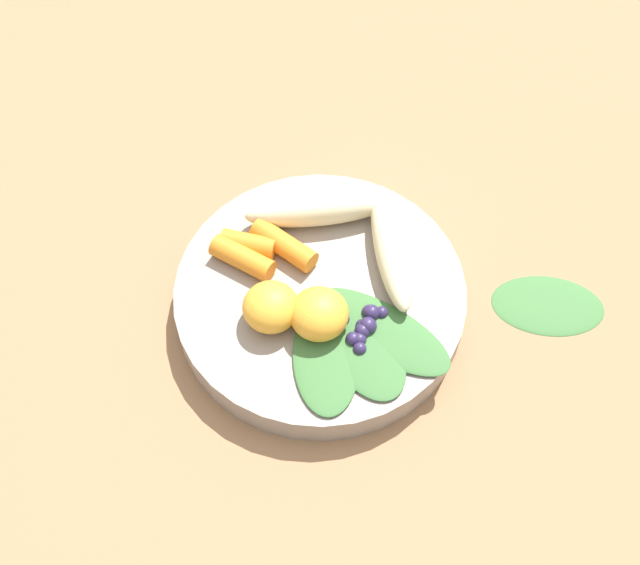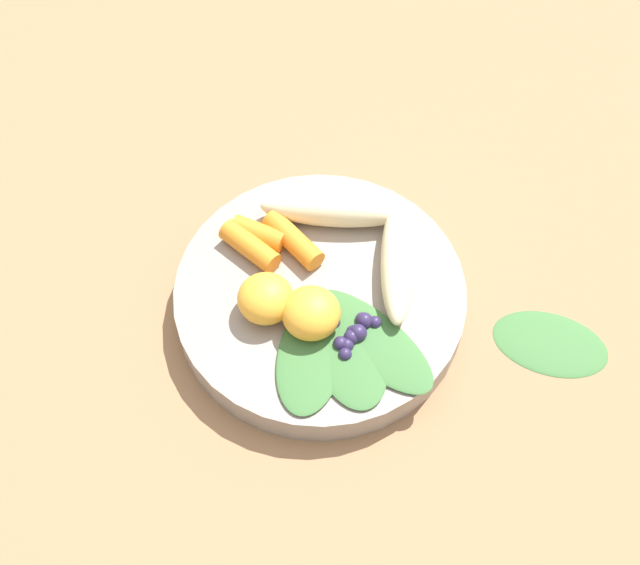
{
  "view_description": "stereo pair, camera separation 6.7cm",
  "coord_description": "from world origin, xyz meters",
  "px_view_note": "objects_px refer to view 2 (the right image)",
  "views": [
    {
      "loc": [
        -0.3,
        -0.19,
        0.61
      ],
      "look_at": [
        0.0,
        0.0,
        0.04
      ],
      "focal_mm": 46.98,
      "sensor_mm": 36.0,
      "label": 1
    },
    {
      "loc": [
        -0.26,
        -0.24,
        0.61
      ],
      "look_at": [
        0.0,
        0.0,
        0.04
      ],
      "focal_mm": 46.98,
      "sensor_mm": 36.0,
      "label": 2
    }
  ],
  "objects_px": {
    "banana_peeled_left": "(334,210)",
    "banana_peeled_right": "(398,258)",
    "kale_leaf_stray": "(551,343)",
    "orange_segment_near": "(311,313)",
    "bowl": "(320,298)"
  },
  "relations": [
    {
      "from": "banana_peeled_left",
      "to": "banana_peeled_right",
      "type": "xyz_separation_m",
      "value": [
        0.0,
        -0.07,
        0.0
      ]
    },
    {
      "from": "banana_peeled_right",
      "to": "kale_leaf_stray",
      "type": "height_order",
      "value": "banana_peeled_right"
    },
    {
      "from": "banana_peeled_right",
      "to": "orange_segment_near",
      "type": "distance_m",
      "value": 0.09
    },
    {
      "from": "kale_leaf_stray",
      "to": "orange_segment_near",
      "type": "bearing_deg",
      "value": -164.07
    },
    {
      "from": "bowl",
      "to": "orange_segment_near",
      "type": "xyz_separation_m",
      "value": [
        -0.03,
        -0.02,
        0.03
      ]
    },
    {
      "from": "bowl",
      "to": "banana_peeled_left",
      "type": "xyz_separation_m",
      "value": [
        0.06,
        0.04,
        0.03
      ]
    },
    {
      "from": "banana_peeled_right",
      "to": "bowl",
      "type": "bearing_deg",
      "value": 111.9
    },
    {
      "from": "bowl",
      "to": "banana_peeled_right",
      "type": "relative_size",
      "value": 1.92
    },
    {
      "from": "banana_peeled_right",
      "to": "kale_leaf_stray",
      "type": "distance_m",
      "value": 0.14
    },
    {
      "from": "orange_segment_near",
      "to": "kale_leaf_stray",
      "type": "distance_m",
      "value": 0.2
    },
    {
      "from": "banana_peeled_right",
      "to": "kale_leaf_stray",
      "type": "bearing_deg",
      "value": -109.9
    },
    {
      "from": "bowl",
      "to": "kale_leaf_stray",
      "type": "relative_size",
      "value": 2.51
    },
    {
      "from": "bowl",
      "to": "banana_peeled_right",
      "type": "distance_m",
      "value": 0.07
    },
    {
      "from": "kale_leaf_stray",
      "to": "banana_peeled_left",
      "type": "bearing_deg",
      "value": 166.24
    },
    {
      "from": "orange_segment_near",
      "to": "kale_leaf_stray",
      "type": "bearing_deg",
      "value": -47.06
    }
  ]
}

